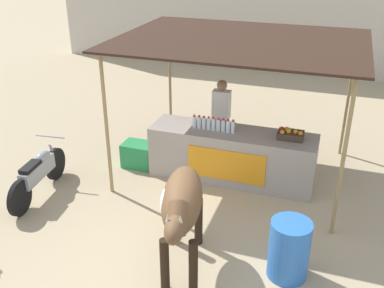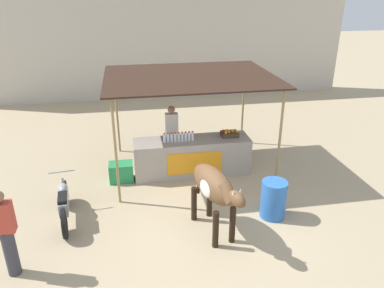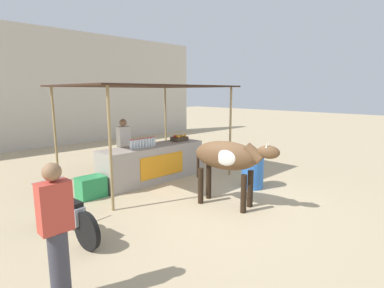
% 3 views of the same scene
% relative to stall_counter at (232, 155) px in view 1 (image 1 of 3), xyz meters
% --- Properties ---
extents(ground_plane, '(60.00, 60.00, 0.00)m').
position_rel_stall_counter_xyz_m(ground_plane, '(0.00, -2.20, -0.48)').
color(ground_plane, tan).
extents(stall_counter, '(3.00, 0.82, 0.96)m').
position_rel_stall_counter_xyz_m(stall_counter, '(0.00, 0.00, 0.00)').
color(stall_counter, '#9E9389').
rests_on(stall_counter, ground).
extents(stall_awning, '(4.20, 3.20, 2.55)m').
position_rel_stall_counter_xyz_m(stall_awning, '(0.00, 0.30, 1.97)').
color(stall_awning, '#382319').
rests_on(stall_awning, ground).
extents(water_bottle_row, '(0.79, 0.07, 0.25)m').
position_rel_stall_counter_xyz_m(water_bottle_row, '(-0.35, -0.05, 0.59)').
color(water_bottle_row, silver).
rests_on(water_bottle_row, stall_counter).
extents(fruit_crate, '(0.44, 0.32, 0.18)m').
position_rel_stall_counter_xyz_m(fruit_crate, '(1.01, 0.05, 0.55)').
color(fruit_crate, '#3F3326').
rests_on(fruit_crate, stall_counter).
extents(vendor_behind_counter, '(0.34, 0.22, 1.65)m').
position_rel_stall_counter_xyz_m(vendor_behind_counter, '(-0.43, 0.75, 0.37)').
color(vendor_behind_counter, '#383842').
rests_on(vendor_behind_counter, ground).
extents(cooler_box, '(0.60, 0.44, 0.48)m').
position_rel_stall_counter_xyz_m(cooler_box, '(-1.84, -0.10, -0.24)').
color(cooler_box, '#268C4C').
rests_on(cooler_box, ground).
extents(water_barrel, '(0.54, 0.54, 0.84)m').
position_rel_stall_counter_xyz_m(water_barrel, '(1.37, -2.28, -0.06)').
color(water_barrel, blue).
rests_on(water_barrel, ground).
extents(cow, '(0.85, 1.85, 1.44)m').
position_rel_stall_counter_xyz_m(cow, '(-0.02, -2.61, 0.55)').
color(cow, brown).
rests_on(cow, ground).
extents(motorcycle_parked, '(0.55, 1.80, 0.90)m').
position_rel_stall_counter_xyz_m(motorcycle_parked, '(-3.02, -1.62, -0.05)').
color(motorcycle_parked, black).
rests_on(motorcycle_parked, ground).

